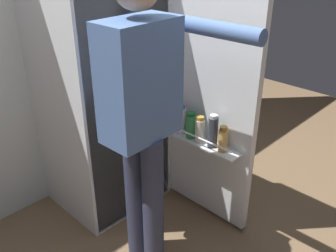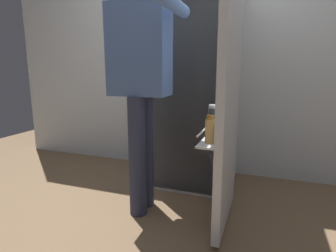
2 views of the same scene
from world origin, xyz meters
The scene contains 4 objects.
ground_plane centered at (0.00, 0.00, 0.00)m, with size 6.26×6.26×0.00m, color brown.
kitchen_wall centered at (0.00, 0.92, 1.21)m, with size 4.40×0.10×2.43m, color silver.
refrigerator centered at (0.03, 0.51, 0.85)m, with size 0.75×1.29×1.70m.
person centered at (-0.22, -0.10, 1.01)m, with size 0.54×0.71×1.69m.
Camera 2 is at (0.60, -1.83, 1.02)m, focal length 29.86 mm.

